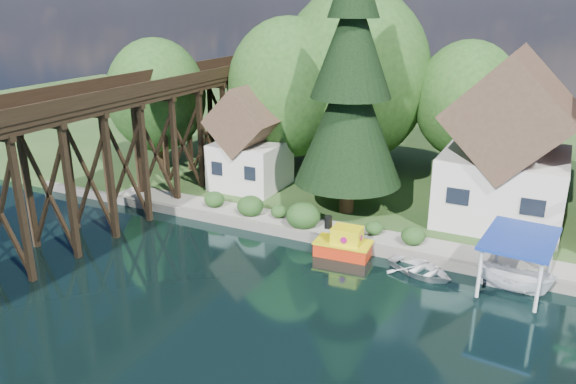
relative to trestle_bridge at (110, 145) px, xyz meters
name	(u,v)px	position (x,y,z in m)	size (l,w,h in m)	color
ground	(300,315)	(16.00, -5.17, -5.35)	(140.00, 140.00, 0.00)	black
bank	(446,148)	(16.00, 28.83, -5.10)	(140.00, 52.00, 0.50)	#25451B
seawall	(424,259)	(20.00, 2.83, -5.04)	(60.00, 0.40, 0.62)	slate
promenade	(464,254)	(22.00, 4.13, -4.82)	(50.00, 2.60, 0.06)	gray
trestle_bridge	(110,145)	(0.00, 0.00, 0.00)	(4.12, 44.18, 9.30)	black
house_left	(507,150)	(23.00, 10.83, -0.21)	(7.64, 8.64, 11.02)	silver
shed	(250,144)	(5.00, 9.33, -1.52)	(5.09, 5.40, 7.85)	silver
bg_trees	(433,97)	(17.00, 16.08, 1.94)	(49.90, 13.30, 10.57)	#382314
shrubs	(296,213)	(11.40, 4.09, -4.12)	(15.76, 2.47, 1.70)	#1E4017
conifer	(351,88)	(13.55, 7.50, 3.58)	(7.11, 7.11, 17.51)	#382314
tugboat	(344,244)	(15.51, 1.94, -4.64)	(3.37, 2.00, 2.37)	red
boat_white_a	(421,268)	(20.13, 1.59, -4.96)	(2.72, 3.80, 0.79)	silver
boat_canopy	(516,268)	(24.88, 1.78, -4.03)	(3.97, 5.05, 3.07)	white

